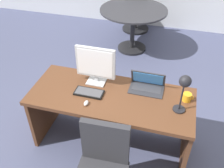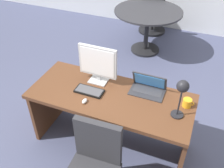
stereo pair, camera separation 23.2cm
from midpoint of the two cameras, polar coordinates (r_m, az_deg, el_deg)
The scene contains 10 objects.
ground at distance 4.23m, azimuth 9.11°, elevation 2.06°, with size 12.00×12.00×0.00m, color #474C6B.
desk at distance 2.80m, azimuth 2.46°, elevation -5.18°, with size 1.71×0.71×0.74m.
monitor at distance 2.68m, azimuth -0.72°, elevation 4.65°, with size 0.42×0.16×0.43m.
laptop at distance 2.70m, azimuth 10.61°, elevation -0.43°, with size 0.36×0.23×0.21m.
keyboard at distance 2.67m, azimuth -2.63°, elevation -1.64°, with size 0.30×0.14×0.02m.
mouse at distance 2.54m, azimuth -3.56°, elevation -3.92°, with size 0.04×0.07×0.03m.
desk_lamp at distance 2.31m, azimuth 18.18°, elevation -1.63°, with size 0.12×0.14×0.42m.
coffee_mug at distance 2.62m, azimuth 18.95°, elevation -4.10°, with size 0.11×0.09×0.09m.
meeting_table at distance 4.63m, azimuth 9.42°, elevation 13.73°, with size 1.17×1.17×0.78m.
meeting_chair_near at distance 5.44m, azimuth 10.34°, elevation 14.55°, with size 0.56×0.56×0.84m.
Camera 2 is at (0.77, -1.86, 2.44)m, focal length 40.89 mm.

